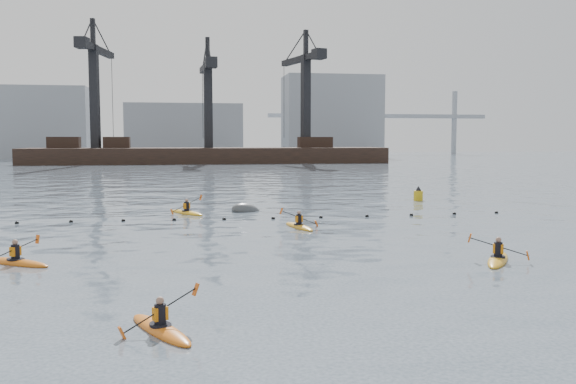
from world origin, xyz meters
name	(u,v)px	position (x,y,z in m)	size (l,w,h in m)	color
ground	(355,334)	(0.00, 0.00, 0.00)	(400.00, 400.00, 0.00)	#36414E
float_line	(248,219)	(-0.50, 22.53, 0.03)	(33.24, 0.73, 0.24)	black
barge_pier	(208,154)	(-0.22, 110.00, 1.89)	(72.00, 19.30, 29.50)	black
skyline	(212,122)	(2.23, 150.27, 9.25)	(141.00, 28.00, 22.00)	gray
kayaker_0	(160,328)	(-4.87, 1.03, 0.10)	(2.04, 3.15, 1.23)	orange
kayaker_1	(498,259)	(8.16, 7.98, 0.11)	(2.54, 3.30, 1.20)	orange
kayaker_2	(16,261)	(-10.89, 10.58, 0.11)	(3.23, 2.55, 1.13)	#C55F12
kayaker_3	(299,226)	(1.91, 18.45, 0.10)	(2.28, 3.41, 1.27)	orange
kayaker_5	(187,212)	(-4.26, 25.89, 0.11)	(2.51, 3.33, 1.31)	gold
mooring_buoy	(246,211)	(-0.27, 26.62, 0.00)	(2.13, 1.26, 1.07)	#414346
nav_buoy	(418,195)	(14.00, 31.57, 0.40)	(0.73, 0.73, 1.33)	gold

